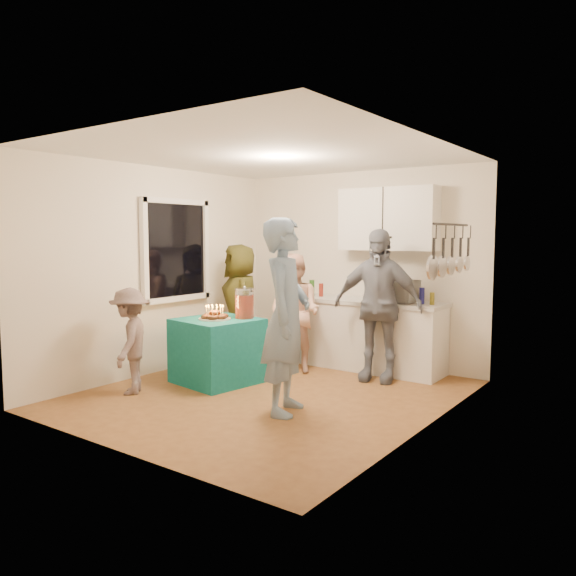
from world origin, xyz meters
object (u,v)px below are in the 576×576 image
Objects in this scene: child_near_left at (130,341)px; woman_back_left at (240,303)px; microwave at (396,291)px; party_table at (218,350)px; man_birthday at (286,316)px; woman_back_center at (295,313)px; woman_back_right at (377,305)px; punch_jar at (244,304)px; counter at (360,335)px.

woman_back_left is at bearing 143.31° from child_near_left.
microwave is 0.59× the size of party_table.
man_birthday reaches higher than woman_back_center.
man_birthday reaches higher than woman_back_right.
man_birthday is 1.27× the size of woman_back_center.
child_near_left is at bearing -52.47° from woman_back_left.
woman_back_left is (-0.74, 0.78, -0.12)m from punch_jar.
woman_back_center is (0.21, 0.73, -0.17)m from punch_jar.
counter is 1.36× the size of woman_back_left.
punch_jar is at bearing 43.52° from party_table.
man_birthday reaches higher than microwave.
woman_back_right is at bearing 37.68° from punch_jar.
counter is 1.88× the size of child_near_left.
woman_back_right is 1.56× the size of child_near_left.
woman_back_left reaches higher than child_near_left.
woman_back_center is at bearing -178.85° from woman_back_right.
man_birthday is at bearing -18.64° from party_table.
party_table is at bearing 115.35° from child_near_left.
microwave is at bearing 31.97° from woman_back_center.
woman_back_left is at bearing 30.82° from man_birthday.
woman_back_right reaches higher than woman_back_left.
party_table is 1.20m from woman_back_left.
counter is 1.45× the size of woman_back_center.
counter is 1.70m from woman_back_left.
counter is 0.80m from microwave.
man_birthday reaches higher than counter.
microwave is 2.14m from woman_back_left.
man_birthday is 1.89m from child_near_left.
man_birthday is 1.63× the size of child_near_left.
microwave is 0.43× the size of child_near_left.
punch_jar is 0.78m from woman_back_center.
microwave is 3.26m from child_near_left.
party_table is at bearing 50.49° from man_birthday.
party_table is 0.44× the size of man_birthday.
woman_back_left is 1.92m from child_near_left.
woman_back_center reaches higher than party_table.
woman_back_right is (1.26, 0.97, -0.02)m from punch_jar.
man_birthday is at bearing -107.08° from woman_back_right.
party_table is at bearing -122.09° from counter.
microwave reaches higher than child_near_left.
woman_back_right is (1.99, 0.19, 0.10)m from woman_back_left.
woman_back_right reaches higher than party_table.
man_birthday is 1.67m from woman_back_center.
microwave is at bearing 104.04° from child_near_left.
woman_back_left is 0.89× the size of woman_back_right.
counter is 4.39× the size of microwave.
microwave is at bearing 47.46° from punch_jar.
woman_back_left is 0.95m from woman_back_center.
woman_back_center is at bearing 33.69° from woman_back_left.
party_table is (-1.03, -1.64, -0.05)m from counter.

